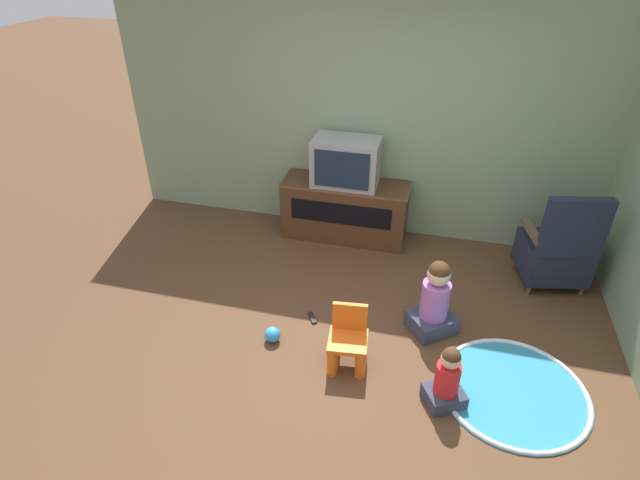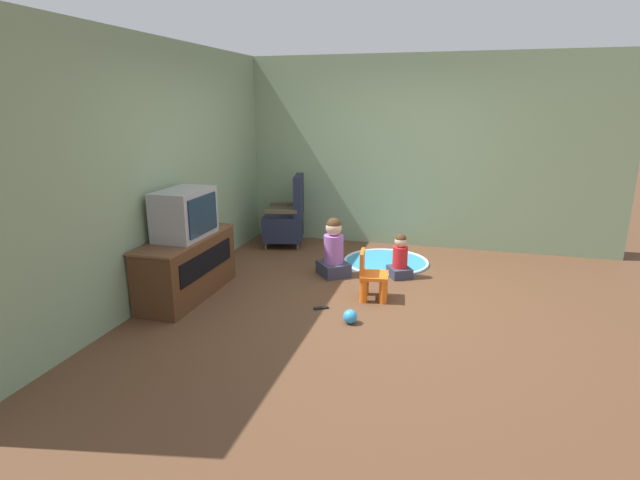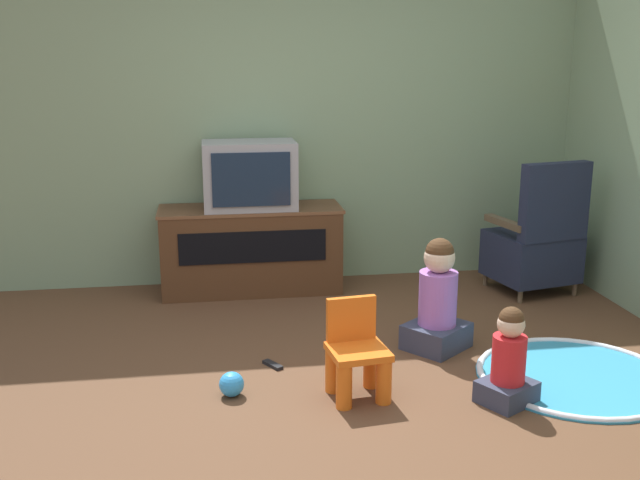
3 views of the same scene
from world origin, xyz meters
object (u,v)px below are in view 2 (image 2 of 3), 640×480
(television, at_px, (185,214))
(black_armchair, at_px, (287,220))
(remote_control, at_px, (321,308))
(child_watching_center, at_px, (334,251))
(toy_ball, at_px, (350,317))
(tv_cabinet, at_px, (187,266))
(child_watching_left, at_px, (400,258))
(yellow_kid_chair, at_px, (372,280))

(television, xyz_separation_m, black_armchair, (2.13, -0.36, -0.52))
(remote_control, bearing_deg, child_watching_center, -114.63)
(child_watching_center, bearing_deg, toy_ball, 161.83)
(black_armchair, height_order, child_watching_center, black_armchair)
(tv_cabinet, xyz_separation_m, child_watching_left, (1.20, -2.11, -0.11))
(child_watching_left, distance_m, child_watching_center, 0.79)
(black_armchair, bearing_deg, tv_cabinet, -22.51)
(black_armchair, relative_size, yellow_kid_chair, 1.97)
(television, height_order, toy_ball, television)
(tv_cabinet, distance_m, black_armchair, 2.16)
(black_armchair, distance_m, child_watching_center, 1.44)
(television, distance_m, yellow_kid_chair, 2.06)
(toy_ball, distance_m, remote_control, 0.44)
(child_watching_left, xyz_separation_m, child_watching_center, (-0.14, 0.78, 0.08))
(child_watching_center, bearing_deg, child_watching_left, -118.22)
(child_watching_left, xyz_separation_m, toy_ball, (-1.43, 0.29, -0.16))
(television, height_order, yellow_kid_chair, television)
(yellow_kid_chair, bearing_deg, child_watching_left, -21.61)
(yellow_kid_chair, height_order, child_watching_center, child_watching_center)
(tv_cabinet, xyz_separation_m, remote_control, (0.03, -1.47, -0.33))
(tv_cabinet, bearing_deg, child_watching_left, -60.31)
(television, xyz_separation_m, toy_ball, (-0.22, -1.80, -0.84))
(television, relative_size, child_watching_left, 1.29)
(television, relative_size, toy_ball, 5.08)
(toy_ball, bearing_deg, yellow_kid_chair, -7.70)
(tv_cabinet, height_order, remote_control, tv_cabinet)
(television, bearing_deg, yellow_kid_chair, -76.91)
(television, distance_m, child_watching_left, 2.51)
(remote_control, bearing_deg, black_armchair, -94.35)
(tv_cabinet, height_order, black_armchair, black_armchair)
(remote_control, bearing_deg, television, -30.67)
(tv_cabinet, distance_m, child_watching_left, 2.43)
(tv_cabinet, bearing_deg, child_watching_center, -51.57)
(television, distance_m, toy_ball, 2.00)
(child_watching_left, relative_size, child_watching_center, 0.75)
(tv_cabinet, relative_size, yellow_kid_chair, 2.64)
(yellow_kid_chair, xyz_separation_m, toy_ball, (-0.66, 0.09, -0.14))
(yellow_kid_chair, height_order, child_watching_left, child_watching_left)
(television, xyz_separation_m, remote_control, (0.03, -1.45, -0.89))
(yellow_kid_chair, height_order, remote_control, yellow_kid_chair)
(tv_cabinet, height_order, child_watching_left, tv_cabinet)
(yellow_kid_chair, distance_m, toy_ball, 0.69)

